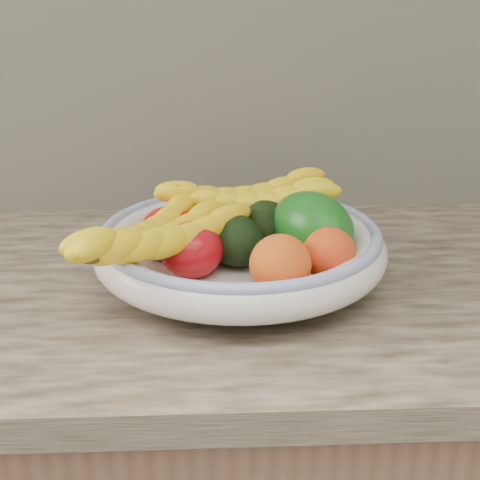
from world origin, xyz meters
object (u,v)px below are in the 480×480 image
at_px(fruit_bowl, 240,248).
at_px(green_mango, 312,228).
at_px(banana_bunch_back, 246,203).
at_px(banana_bunch_front, 154,243).

height_order(fruit_bowl, green_mango, green_mango).
height_order(green_mango, banana_bunch_back, green_mango).
bearing_deg(banana_bunch_front, fruit_bowl, -23.57).
xyz_separation_m(green_mango, banana_bunch_back, (-0.08, 0.07, 0.01)).
distance_m(fruit_bowl, banana_bunch_front, 0.13).
bearing_deg(banana_bunch_back, green_mango, -48.50).
bearing_deg(fruit_bowl, banana_bunch_back, 81.00).
relative_size(fruit_bowl, banana_bunch_back, 1.45).
bearing_deg(green_mango, banana_bunch_back, 104.54).
xyz_separation_m(green_mango, banana_bunch_front, (-0.20, -0.06, 0.01)).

